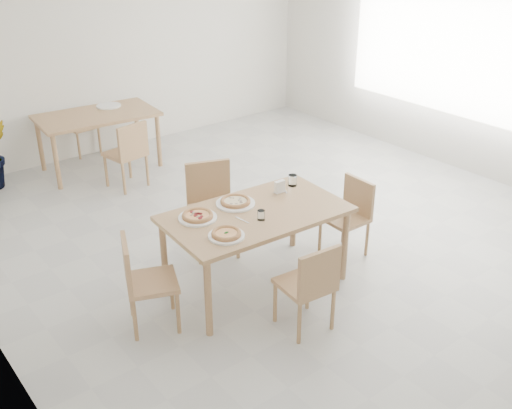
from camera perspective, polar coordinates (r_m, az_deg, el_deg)
room at (r=8.23m, az=18.13°, el=13.75°), size 7.28×7.00×7.00m
main_table at (r=5.23m, az=-0.00°, el=-1.46°), size 1.64×0.99×0.75m
chair_south at (r=4.79m, az=5.22°, el=-7.41°), size 0.43×0.43×0.80m
chair_north at (r=5.92m, az=-4.28°, el=0.32°), size 0.57×0.57×0.90m
chair_west at (r=4.89m, az=-10.82°, el=-6.85°), size 0.52×0.52×0.81m
chair_east at (r=5.94m, az=8.98°, el=-0.67°), size 0.39×0.39×0.77m
plate_margherita at (r=4.81m, az=-2.84°, el=-3.01°), size 0.30×0.30×0.02m
plate_mushroom at (r=5.33m, az=-1.97°, el=0.10°), size 0.35×0.35×0.02m
plate_pepperoni at (r=5.10m, az=-5.58°, el=-1.27°), size 0.33×0.33×0.02m
pizza_margherita at (r=4.80m, az=-2.84°, el=-2.77°), size 0.31×0.31×0.03m
pizza_mushroom at (r=5.32m, az=-1.97°, el=0.32°), size 0.36×0.36×0.03m
pizza_pepperoni at (r=5.09m, az=-5.59°, el=-1.03°), size 0.27×0.27×0.03m
tumbler_a at (r=5.68m, az=3.50°, el=2.31°), size 0.08×0.08×0.11m
tumbler_b at (r=5.05m, az=0.49°, el=-1.02°), size 0.07×0.07×0.09m
napkin_holder at (r=5.52m, az=2.27°, el=1.64°), size 0.11×0.06×0.12m
fork_a at (r=5.60m, az=2.71°, el=1.40°), size 0.07×0.16×0.01m
fork_b at (r=5.05m, az=-1.33°, el=-1.49°), size 0.03×0.17×0.01m
second_table at (r=8.07m, az=-14.90°, el=7.78°), size 1.56×0.98×0.75m
chair_back_s at (r=7.43m, az=-12.05°, el=5.04°), size 0.48×0.48×0.85m
chair_back_n at (r=8.80m, az=-16.61°, el=7.61°), size 0.43×0.43×0.78m
plate_empty at (r=8.32m, az=-13.86°, el=9.12°), size 0.32×0.32×0.02m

